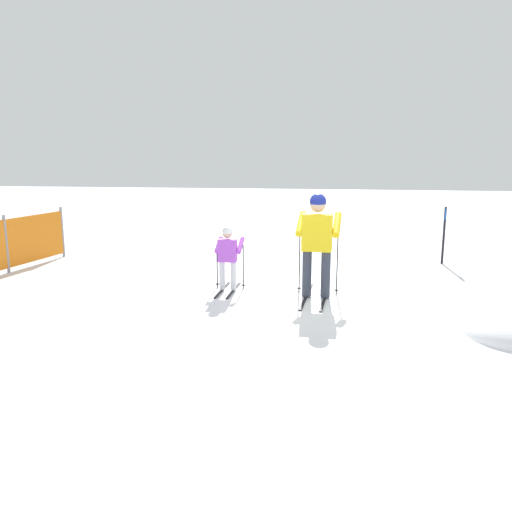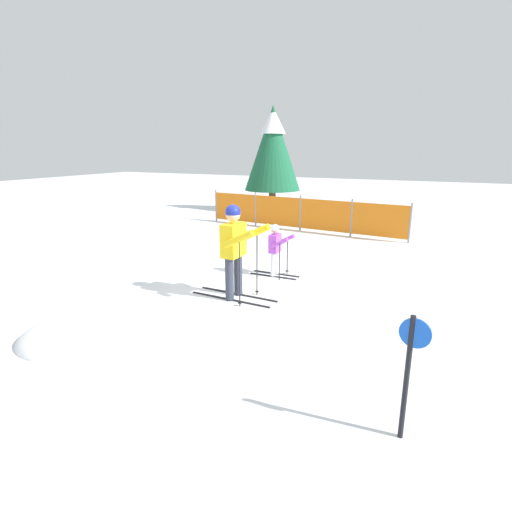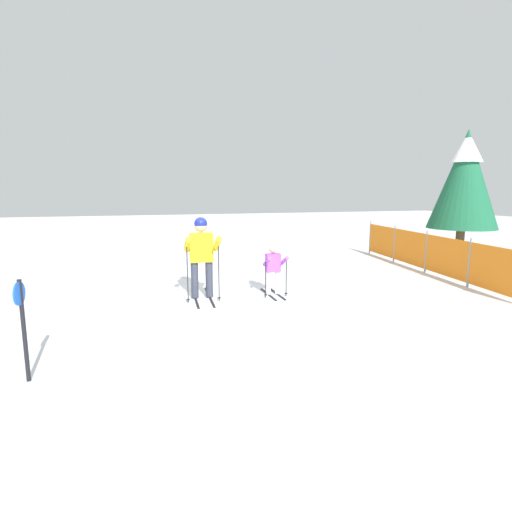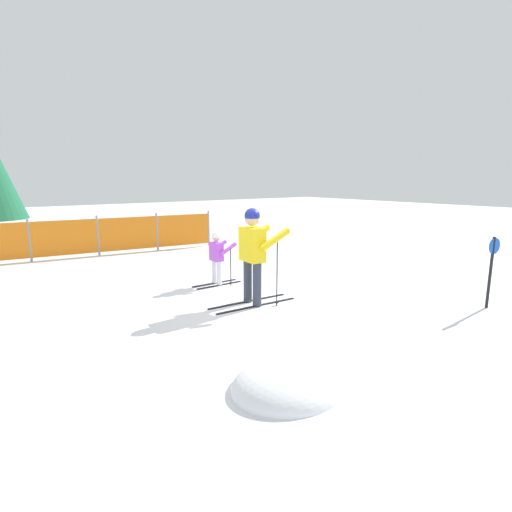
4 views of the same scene
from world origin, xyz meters
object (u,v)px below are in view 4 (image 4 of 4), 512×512
(safety_fence, at_px, (98,236))
(trail_marker, at_px, (492,264))
(skier_adult, at_px, (254,247))
(skier_child, at_px, (217,254))

(safety_fence, bearing_deg, trail_marker, -65.45)
(skier_adult, height_order, trail_marker, skier_adult)
(safety_fence, relative_size, trail_marker, 5.57)
(skier_child, distance_m, safety_fence, 5.00)
(skier_adult, distance_m, trail_marker, 4.09)
(skier_child, height_order, trail_marker, trail_marker)
(safety_fence, bearing_deg, skier_child, -77.10)
(skier_child, bearing_deg, skier_adult, -96.42)
(skier_adult, relative_size, skier_child, 1.53)
(safety_fence, bearing_deg, skier_adult, -81.56)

